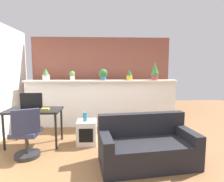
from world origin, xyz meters
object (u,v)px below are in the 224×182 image
at_px(side_cube_shelf, 87,132).
at_px(book_on_desk, 45,109).
at_px(potted_plant_1, 72,75).
at_px(potted_plant_2, 103,74).
at_px(potted_plant_0, 46,75).
at_px(desk, 34,113).
at_px(potted_plant_3, 129,75).
at_px(office_chair, 27,137).
at_px(vase_on_shelf, 85,117).
at_px(tv_monitor, 31,101).
at_px(couch, 146,147).
at_px(potted_plant_4, 155,72).

relative_size(side_cube_shelf, book_on_desk, 3.20).
height_order(potted_plant_1, potted_plant_2, potted_plant_2).
relative_size(potted_plant_0, desk, 0.28).
bearing_deg(potted_plant_3, potted_plant_1, 178.31).
height_order(potted_plant_2, office_chair, potted_plant_2).
height_order(side_cube_shelf, book_on_desk, book_on_desk).
xyz_separation_m(side_cube_shelf, vase_on_shelf, (-0.03, -0.03, 0.34)).
bearing_deg(desk, tv_monitor, 130.60).
relative_size(potted_plant_3, office_chair, 0.31).
height_order(potted_plant_0, vase_on_shelf, potted_plant_0).
bearing_deg(potted_plant_0, tv_monitor, -89.58).
bearing_deg(desk, couch, -22.11).
bearing_deg(tv_monitor, desk, -49.40).
distance_m(potted_plant_4, desk, 3.16).
relative_size(desk, tv_monitor, 2.44).
bearing_deg(potted_plant_0, potted_plant_4, -0.67).
bearing_deg(side_cube_shelf, potted_plant_0, 134.46).
relative_size(potted_plant_0, vase_on_shelf, 1.64).
xyz_separation_m(potted_plant_3, side_cube_shelf, (-1.06, -1.16, -1.17)).
height_order(potted_plant_1, desk, potted_plant_1).
xyz_separation_m(potted_plant_2, side_cube_shelf, (-0.36, -1.14, -1.19)).
height_order(potted_plant_2, couch, potted_plant_2).
bearing_deg(tv_monitor, potted_plant_3, 25.68).
bearing_deg(tv_monitor, book_on_desk, -23.34).
distance_m(potted_plant_0, potted_plant_2, 1.51).
distance_m(potted_plant_0, vase_on_shelf, 1.86).
xyz_separation_m(potted_plant_1, potted_plant_3, (1.53, -0.05, 0.01)).
bearing_deg(vase_on_shelf, potted_plant_3, 47.66).
bearing_deg(potted_plant_2, potted_plant_4, 0.34).
xyz_separation_m(potted_plant_3, potted_plant_4, (0.69, -0.01, 0.09)).
bearing_deg(vase_on_shelf, book_on_desk, -179.22).
height_order(office_chair, vase_on_shelf, office_chair).
distance_m(office_chair, book_on_desk, 0.68).
bearing_deg(vase_on_shelf, office_chair, -150.38).
distance_m(office_chair, couch, 2.09).
bearing_deg(vase_on_shelf, side_cube_shelf, 53.11).
height_order(potted_plant_2, desk, potted_plant_2).
relative_size(desk, office_chair, 1.21).
bearing_deg(couch, potted_plant_0, 137.53).
xyz_separation_m(potted_plant_2, potted_plant_3, (0.70, 0.02, -0.02)).
distance_m(office_chair, side_cube_shelf, 1.17).
bearing_deg(vase_on_shelf, potted_plant_4, 33.63).
bearing_deg(book_on_desk, desk, 166.77).
distance_m(potted_plant_4, book_on_desk, 2.93).
relative_size(potted_plant_4, book_on_desk, 3.17).
bearing_deg(potted_plant_2, side_cube_shelf, -107.39).
bearing_deg(potted_plant_0, side_cube_shelf, -45.54).
xyz_separation_m(desk, vase_on_shelf, (1.06, -0.05, -0.07)).
xyz_separation_m(potted_plant_3, tv_monitor, (-2.21, -1.06, -0.50)).
bearing_deg(potted_plant_4, book_on_desk, -155.16).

